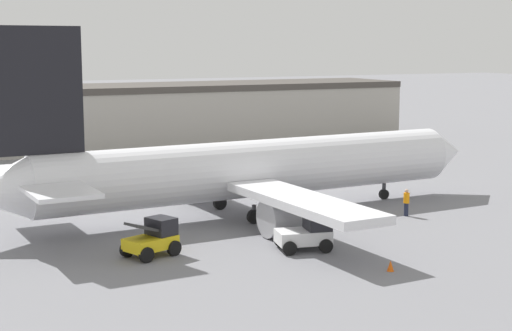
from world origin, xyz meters
TOP-DOWN VIEW (x-y plane):
  - ground_plane at (0.00, 0.00)m, footprint 400.00×400.00m
  - terminal_building at (-6.61, 38.44)m, footprint 84.33×11.42m
  - airplane at (-1.02, -0.05)m, footprint 36.88×28.99m
  - ground_crew_worker at (8.62, -4.87)m, footprint 0.40×0.40m
  - baggage_tug at (-1.47, -9.52)m, footprint 3.20×2.55m
  - belt_loader_truck at (-9.47, -6.97)m, footprint 3.20×2.73m
  - safety_cone_near at (0.20, -14.90)m, footprint 0.36×0.36m

SIDE VIEW (x-z plane):
  - ground_plane at x=0.00m, z-range 0.00..0.00m
  - safety_cone_near at x=0.20m, z-range 0.00..0.55m
  - ground_crew_worker at x=8.62m, z-range 0.06..1.86m
  - belt_loader_truck at x=-9.47m, z-range -0.03..1.96m
  - baggage_tug at x=-1.47m, z-range -0.08..2.10m
  - airplane at x=-1.02m, z-range -3.03..9.17m
  - terminal_building at x=-6.61m, z-range 0.01..6.75m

